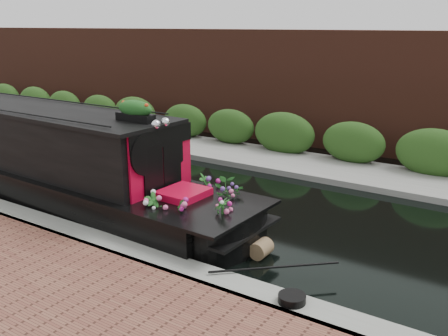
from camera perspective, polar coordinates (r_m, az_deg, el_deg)
The scene contains 8 objects.
ground at distance 12.37m, azimuth -3.34°, elevation -3.71°, with size 80.00×80.00×0.00m, color black.
near_bank_coping at distance 10.13m, azimuth -14.72°, elevation -8.89°, with size 40.00×0.60×0.50m, color gray.
far_bank_path at distance 15.76m, azimuth 5.84°, elevation 0.64°, with size 40.00×2.40×0.34m, color gray.
far_hedge at distance 16.54m, azimuth 7.30°, elevation 1.33°, with size 40.00×1.10×2.80m, color #264A18.
far_brick_wall at distance 18.39m, azimuth 10.23°, elevation 2.72°, with size 40.00×1.00×8.00m, color #4E261A.
narrowboat at distance 13.50m, azimuth -20.92°, elevation 0.79°, with size 12.49×2.57×2.93m.
rope_fender at distance 9.44m, azimuth 4.28°, elevation -9.19°, with size 0.33×0.33×0.40m, color brown.
coiled_mooring_rope at distance 7.65m, azimuth 7.77°, elevation -14.57°, with size 0.42×0.42×0.12m, color black.
Camera 1 is at (7.02, -9.28, 4.20)m, focal length 40.00 mm.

